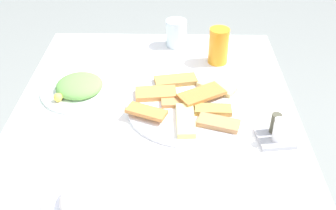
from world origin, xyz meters
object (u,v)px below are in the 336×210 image
object	(u,v)px
soda_can	(219,46)
condiment_caddy	(276,133)
dining_table	(155,141)
salad_plate_rice	(96,202)
salad_plate_greens	(79,88)
pide_platter	(187,104)
drinking_glass	(176,33)

from	to	relation	value
soda_can	condiment_caddy	xyz separation A→B (m)	(-0.40, -0.12, -0.04)
dining_table	salad_plate_rice	distance (m)	0.36
salad_plate_rice	condiment_caddy	xyz separation A→B (m)	(0.23, -0.42, 0.00)
soda_can	condiment_caddy	world-z (taller)	soda_can
salad_plate_greens	salad_plate_rice	size ratio (longest dim) A/B	1.00
soda_can	pide_platter	bearing A→B (deg)	157.89
pide_platter	salad_plate_rice	bearing A→B (deg)	151.64
salad_plate_greens	drinking_glass	size ratio (longest dim) A/B	2.41
salad_plate_greens	pide_platter	bearing A→B (deg)	-102.39
pide_platter	drinking_glass	distance (m)	0.39
dining_table	drinking_glass	bearing A→B (deg)	-7.64
salad_plate_greens	salad_plate_rice	world-z (taller)	salad_plate_rice
pide_platter	salad_plate_rice	size ratio (longest dim) A/B	1.51
drinking_glass	salad_plate_rice	bearing A→B (deg)	167.57
pide_platter	drinking_glass	bearing A→B (deg)	5.07
drinking_glass	condiment_caddy	size ratio (longest dim) A/B	0.96
pide_platter	condiment_caddy	distance (m)	0.26
pide_platter	salad_plate_rice	distance (m)	0.42
pide_platter	salad_plate_greens	xyz separation A→B (m)	(0.07, 0.32, 0.01)
dining_table	condiment_caddy	xyz separation A→B (m)	(-0.09, -0.32, 0.11)
salad_plate_rice	drinking_glass	xyz separation A→B (m)	(0.76, -0.17, 0.03)
salad_plate_rice	soda_can	xyz separation A→B (m)	(0.64, -0.31, 0.04)
pide_platter	salad_plate_greens	bearing A→B (deg)	77.61
pide_platter	salad_plate_greens	distance (m)	0.33
dining_table	pide_platter	xyz separation A→B (m)	(0.05, -0.09, 0.10)
salad_plate_greens	condiment_caddy	xyz separation A→B (m)	(-0.21, -0.55, 0.01)
drinking_glass	condiment_caddy	distance (m)	0.58
salad_plate_greens	condiment_caddy	world-z (taller)	condiment_caddy
dining_table	soda_can	bearing A→B (deg)	-32.46
dining_table	salad_plate_greens	distance (m)	0.28
salad_plate_rice	drinking_glass	world-z (taller)	drinking_glass
salad_plate_greens	drinking_glass	xyz separation A→B (m)	(0.31, -0.29, 0.03)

